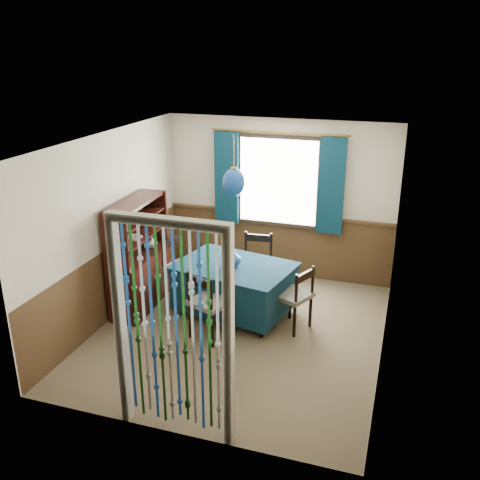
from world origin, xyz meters
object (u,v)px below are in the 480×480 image
(sideboard, at_px, (139,270))
(vase_sideboard, at_px, (152,241))
(dining_table, at_px, (234,286))
(vase_table, at_px, (233,258))
(bowl_shelf, at_px, (134,238))
(chair_left, at_px, (182,267))
(chair_right, at_px, (295,296))
(pendant_lamp, at_px, (234,182))
(chair_far, at_px, (256,264))
(chair_near, at_px, (208,303))

(sideboard, height_order, vase_sideboard, sideboard)
(dining_table, distance_m, sideboard, 1.37)
(vase_table, height_order, bowl_shelf, bowl_shelf)
(chair_left, height_order, chair_right, chair_left)
(sideboard, height_order, pendant_lamp, pendant_lamp)
(chair_far, relative_size, vase_sideboard, 5.25)
(dining_table, xyz_separation_m, chair_near, (-0.11, -0.70, 0.06))
(sideboard, relative_size, vase_table, 7.16)
(dining_table, xyz_separation_m, vase_sideboard, (-1.29, 0.15, 0.44))
(chair_left, distance_m, bowl_shelf, 0.90)
(vase_sideboard, bearing_deg, pendant_lamp, -6.60)
(dining_table, distance_m, bowl_shelf, 1.50)
(chair_far, height_order, vase_table, vase_table)
(chair_right, bearing_deg, vase_sideboard, 106.46)
(chair_left, height_order, vase_table, chair_left)
(chair_far, xyz_separation_m, bowl_shelf, (-1.41, -1.03, 0.61))
(chair_left, bearing_deg, chair_near, 54.81)
(dining_table, relative_size, bowl_shelf, 7.59)
(vase_table, bearing_deg, chair_left, 166.37)
(bowl_shelf, bearing_deg, chair_far, 36.18)
(chair_right, relative_size, bowl_shelf, 3.90)
(dining_table, bearing_deg, chair_right, 2.31)
(vase_table, bearing_deg, vase_sideboard, 172.22)
(chair_far, relative_size, pendant_lamp, 1.16)
(pendant_lamp, bearing_deg, chair_near, -98.72)
(chair_right, height_order, sideboard, sideboard)
(chair_left, height_order, vase_sideboard, chair_left)
(sideboard, distance_m, vase_table, 1.38)
(chair_near, height_order, chair_right, chair_near)
(chair_right, relative_size, sideboard, 0.56)
(chair_near, relative_size, bowl_shelf, 4.09)
(chair_far, distance_m, sideboard, 1.70)
(chair_near, height_order, sideboard, sideboard)
(chair_near, relative_size, vase_table, 4.20)
(dining_table, distance_m, pendant_lamp, 1.45)
(chair_near, distance_m, chair_far, 1.40)
(dining_table, height_order, vase_table, vase_table)
(pendant_lamp, xyz_separation_m, bowl_shelf, (-1.29, -0.34, -0.78))
(chair_right, xyz_separation_m, vase_table, (-0.89, 0.11, 0.38))
(chair_far, height_order, chair_right, chair_far)
(dining_table, height_order, chair_right, chair_right)
(dining_table, xyz_separation_m, pendant_lamp, (0.00, -0.00, 1.45))
(dining_table, distance_m, vase_sideboard, 1.38)
(chair_far, bearing_deg, chair_left, 22.26)
(chair_near, bearing_deg, vase_sideboard, 164.88)
(sideboard, xyz_separation_m, bowl_shelf, (0.06, -0.18, 0.54))
(chair_far, bearing_deg, chair_near, 75.68)
(dining_table, bearing_deg, chair_left, 179.38)
(sideboard, height_order, bowl_shelf, sideboard)
(chair_far, xyz_separation_m, vase_sideboard, (-1.41, -0.53, 0.38))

